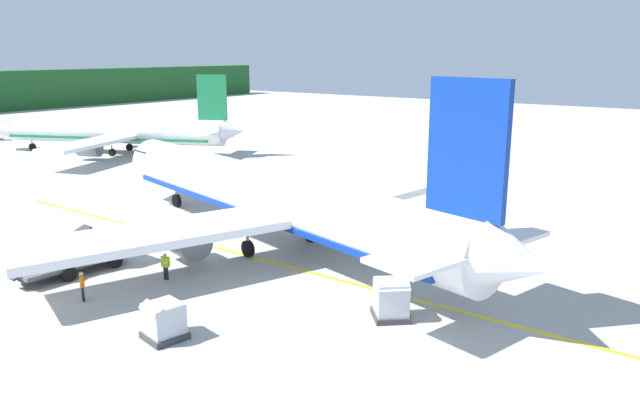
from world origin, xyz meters
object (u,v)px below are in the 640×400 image
Objects in this scene: cargo_container_mid at (391,300)px; crew_loader_left at (486,220)px; crew_marshaller at (82,284)px; airliner_mid_apron at (114,131)px; cargo_container_near at (163,321)px; crew_loader_right at (165,264)px; airliner_foreground at (272,198)px; service_truck_fuel at (91,250)px.

crew_loader_left is at bearing 6.90° from cargo_container_mid.
crew_loader_left is (25.34, -12.29, 0.01)m from crew_marshaller.
cargo_container_mid is 17.56m from crew_loader_left.
crew_loader_left is (17.43, 2.11, -0.02)m from cargo_container_mid.
cargo_container_near is at bearing -123.38° from airliner_mid_apron.
crew_loader_left is (-6.12, -53.52, -1.95)m from airliner_mid_apron.
airliner_mid_apron is 20.33× the size of crew_loader_left.
crew_loader_right is at bearing -12.76° from crew_marshaller.
airliner_foreground reaches higher than cargo_container_near.
service_truck_fuel is 5.49m from crew_loader_right.
airliner_mid_apron reaches higher than crew_loader_left.
airliner_foreground is 5.74× the size of service_truck_fuel.
crew_loader_right is at bearing 151.42° from crew_loader_left.
cargo_container_near is at bearing -92.93° from crew_marshaller.
airliner_foreground is 15.01m from cargo_container_near.
airliner_foreground reaches higher than service_truck_fuel.
service_truck_fuel is at bearing 51.74° from crew_marshaller.
cargo_container_near is 1.24× the size of crew_marshaller.
crew_loader_left reaches higher than crew_loader_right.
service_truck_fuel is 4.31× the size of crew_loader_left.
service_truck_fuel is 19.18m from cargo_container_mid.
crew_loader_left is 1.02× the size of crew_loader_right.
service_truck_fuel is (-28.12, -37.00, -1.77)m from airliner_mid_apron.
cargo_container_near is (-13.81, -5.32, -2.51)m from airliner_foreground.
airliner_foreground is 14.03m from cargo_container_mid.
crew_loader_left is at bearing -28.58° from crew_loader_right.
crew_loader_left is at bearing -36.91° from service_truck_fuel.
service_truck_fuel is (-10.11, 5.97, -2.23)m from airliner_foreground.
airliner_foreground is 25.23× the size of crew_loader_right.
crew_marshaller is at bearing 118.76° from cargo_container_mid.
airliner_foreground is 16.55× the size of cargo_container_mid.
crew_loader_right is at bearing 49.58° from cargo_container_near.
cargo_container_mid reaches higher than crew_marshaller.
service_truck_fuel is 5.39m from crew_marshaller.
airliner_foreground is at bearing -7.39° from crew_marshaller.
airliner_foreground is 24.74× the size of crew_loader_left.
service_truck_fuel reaches higher than crew_loader_right.
crew_loader_right is (-8.71, 0.67, -2.43)m from airliner_foreground.
airliner_mid_apron is at bearing 67.05° from cargo_container_mid.
airliner_mid_apron is 20.73× the size of crew_loader_right.
airliner_foreground reaches higher than crew_marshaller.
airliner_foreground reaches higher than crew_loader_left.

